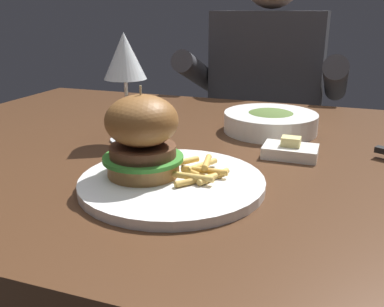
{
  "coord_description": "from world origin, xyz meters",
  "views": [
    {
      "loc": [
        0.23,
        -0.72,
        0.98
      ],
      "look_at": [
        0.03,
        -0.16,
        0.78
      ],
      "focal_mm": 40.0,
      "sensor_mm": 36.0,
      "label": 1
    }
  ],
  "objects": [
    {
      "name": "wine_glass",
      "position": [
        -0.15,
        -0.01,
        0.9
      ],
      "size": [
        0.08,
        0.08,
        0.21
      ],
      "color": "silver",
      "rests_on": "dining_table"
    },
    {
      "name": "butter_dish",
      "position": [
        0.16,
        -0.0,
        0.75
      ],
      "size": [
        0.09,
        0.06,
        0.04
      ],
      "color": "white",
      "rests_on": "dining_table"
    },
    {
      "name": "burger_sandwich",
      "position": [
        -0.03,
        -0.19,
        0.81
      ],
      "size": [
        0.12,
        0.12,
        0.13
      ],
      "color": "#9E6B38",
      "rests_on": "main_plate"
    },
    {
      "name": "diner_person",
      "position": [
        -0.01,
        0.73,
        0.56
      ],
      "size": [
        0.51,
        0.36,
        1.18
      ],
      "color": "#282833",
      "rests_on": "ground"
    },
    {
      "name": "soup_bowl",
      "position": [
        0.1,
        0.15,
        0.76
      ],
      "size": [
        0.19,
        0.19,
        0.05
      ],
      "color": "white",
      "rests_on": "dining_table"
    },
    {
      "name": "main_plate",
      "position": [
        0.01,
        -0.19,
        0.75
      ],
      "size": [
        0.27,
        0.27,
        0.01
      ],
      "primitive_type": "cylinder",
      "color": "white",
      "rests_on": "dining_table"
    },
    {
      "name": "dining_table",
      "position": [
        0.0,
        0.0,
        0.65
      ],
      "size": [
        1.29,
        0.9,
        0.74
      ],
      "color": "#472B19",
      "rests_on": "ground"
    },
    {
      "name": "fries_pile",
      "position": [
        0.05,
        -0.18,
        0.76
      ],
      "size": [
        0.1,
        0.11,
        0.03
      ],
      "color": "gold",
      "rests_on": "main_plate"
    }
  ]
}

